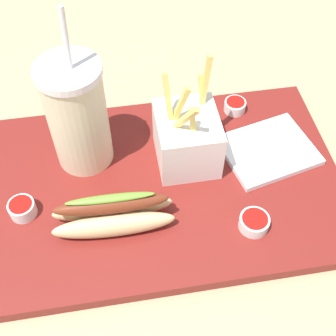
% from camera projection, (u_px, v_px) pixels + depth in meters
% --- Properties ---
extents(ground_plane, '(2.40, 2.40, 0.02)m').
position_uv_depth(ground_plane, '(168.00, 193.00, 0.67)').
color(ground_plane, tan).
extents(food_tray, '(0.50, 0.32, 0.02)m').
position_uv_depth(food_tray, '(168.00, 185.00, 0.65)').
color(food_tray, maroon).
rests_on(food_tray, ground_plane).
extents(soda_cup, '(0.09, 0.09, 0.25)m').
position_uv_depth(soda_cup, '(77.00, 116.00, 0.61)').
color(soda_cup, beige).
rests_on(soda_cup, food_tray).
extents(fries_basket, '(0.09, 0.10, 0.15)m').
position_uv_depth(fries_basket, '(187.00, 138.00, 0.64)').
color(fries_basket, white).
rests_on(fries_basket, food_tray).
extents(hot_dog_1, '(0.16, 0.06, 0.06)m').
position_uv_depth(hot_dog_1, '(113.00, 214.00, 0.58)').
color(hot_dog_1, '#E5C689').
rests_on(hot_dog_1, food_tray).
extents(ketchup_cup_1, '(0.03, 0.03, 0.02)m').
position_uv_depth(ketchup_cup_1, '(235.00, 105.00, 0.72)').
color(ketchup_cup_1, white).
rests_on(ketchup_cup_1, food_tray).
extents(ketchup_cup_2, '(0.04, 0.04, 0.02)m').
position_uv_depth(ketchup_cup_2, '(254.00, 222.00, 0.59)').
color(ketchup_cup_2, white).
rests_on(ketchup_cup_2, food_tray).
extents(ketchup_cup_3, '(0.04, 0.04, 0.02)m').
position_uv_depth(ketchup_cup_3, '(22.00, 208.00, 0.60)').
color(ketchup_cup_3, white).
rests_on(ketchup_cup_3, food_tray).
extents(napkin_stack, '(0.15, 0.13, 0.01)m').
position_uv_depth(napkin_stack, '(268.00, 150.00, 0.67)').
color(napkin_stack, white).
rests_on(napkin_stack, food_tray).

